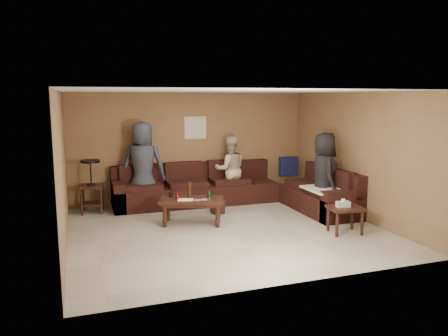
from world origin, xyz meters
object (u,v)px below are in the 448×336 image
object	(u,v)px
person_middle	(230,169)
person_right	(324,174)
person_left	(143,166)
side_table_right	(345,210)
coffee_table	(192,202)
sectional_sofa	(238,192)
waste_bin	(217,207)
end_table_left	(91,185)

from	to	relation	value
person_middle	person_right	xyz separation A→B (m)	(1.42, -1.68, 0.09)
person_left	side_table_right	bearing A→B (deg)	157.42
coffee_table	person_right	bearing A→B (deg)	-4.84
sectional_sofa	waste_bin	distance (m)	0.74
sectional_sofa	side_table_right	size ratio (longest dim) A/B	7.23
end_table_left	person_right	distance (m)	4.81
coffee_table	person_right	world-z (taller)	person_right
coffee_table	side_table_right	world-z (taller)	coffee_table
person_right	person_left	bearing A→B (deg)	75.18
coffee_table	end_table_left	world-z (taller)	end_table_left
sectional_sofa	person_right	world-z (taller)	person_right
waste_bin	person_right	bearing A→B (deg)	-21.93
sectional_sofa	person_middle	size ratio (longest dim) A/B	3.05
sectional_sofa	waste_bin	size ratio (longest dim) A/B	16.23
coffee_table	end_table_left	bearing A→B (deg)	140.08
waste_bin	person_middle	xyz separation A→B (m)	(0.59, 0.87, 0.62)
sectional_sofa	side_table_right	xyz separation A→B (m)	(1.11, -2.40, 0.09)
coffee_table	side_table_right	distance (m)	2.82
side_table_right	person_right	distance (m)	1.31
end_table_left	person_middle	xyz separation A→B (m)	(3.06, -0.03, 0.18)
coffee_table	person_middle	world-z (taller)	person_middle
person_left	end_table_left	bearing A→B (deg)	20.35
coffee_table	person_right	xyz separation A→B (m)	(2.71, -0.23, 0.43)
side_table_right	coffee_table	bearing A→B (deg)	149.35
sectional_sofa	coffee_table	distance (m)	1.63
sectional_sofa	person_middle	bearing A→B (deg)	92.47
person_left	person_right	distance (m)	3.81
person_left	waste_bin	bearing A→B (deg)	167.67
sectional_sofa	end_table_left	bearing A→B (deg)	170.38
coffee_table	waste_bin	distance (m)	0.95
sectional_sofa	person_middle	distance (m)	0.66
side_table_right	person_middle	bearing A→B (deg)	111.44
coffee_table	person_middle	size ratio (longest dim) A/B	0.87
waste_bin	person_right	xyz separation A→B (m)	(2.01, -0.81, 0.71)
end_table_left	person_middle	size ratio (longest dim) A/B	0.73
side_table_right	person_left	bearing A→B (deg)	136.87
end_table_left	person_left	distance (m)	1.14
sectional_sofa	person_left	xyz separation A→B (m)	(-2.00, 0.52, 0.62)
end_table_left	person_left	size ratio (longest dim) A/B	0.59
side_table_right	person_left	xyz separation A→B (m)	(-3.11, 2.91, 0.53)
person_right	waste_bin	bearing A→B (deg)	79.92
side_table_right	person_middle	world-z (taller)	person_middle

